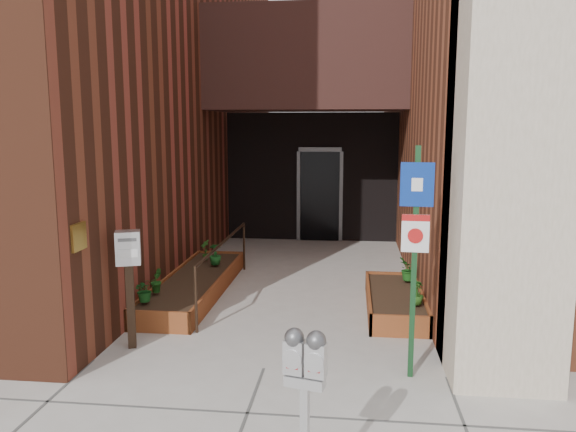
% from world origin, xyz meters
% --- Properties ---
extents(ground, '(80.00, 80.00, 0.00)m').
position_xyz_m(ground, '(0.00, 0.00, 0.00)').
color(ground, '#9E9991').
rests_on(ground, ground).
extents(architecture, '(20.00, 14.60, 10.00)m').
position_xyz_m(architecture, '(-0.18, 6.89, 4.98)').
color(architecture, '#5F2C1B').
rests_on(architecture, ground).
extents(planter_left, '(0.90, 3.60, 0.30)m').
position_xyz_m(planter_left, '(-1.55, 2.70, 0.13)').
color(planter_left, brown).
rests_on(planter_left, ground).
extents(planter_right, '(0.80, 2.20, 0.30)m').
position_xyz_m(planter_right, '(1.60, 2.20, 0.13)').
color(planter_right, brown).
rests_on(planter_right, ground).
extents(handrail, '(0.04, 3.34, 0.90)m').
position_xyz_m(handrail, '(-1.05, 2.65, 0.75)').
color(handrail, black).
rests_on(handrail, ground).
extents(parking_meter, '(0.31, 0.17, 1.33)m').
position_xyz_m(parking_meter, '(0.65, -2.26, 1.03)').
color(parking_meter, '#B7B8BA').
rests_on(parking_meter, ground).
extents(sign_post, '(0.34, 0.09, 2.49)m').
position_xyz_m(sign_post, '(1.61, -0.02, 1.53)').
color(sign_post, '#153C1E').
rests_on(sign_post, ground).
extents(payment_dropbox, '(0.34, 0.29, 1.45)m').
position_xyz_m(payment_dropbox, '(-1.70, 0.43, 1.05)').
color(payment_dropbox, black).
rests_on(payment_dropbox, ground).
extents(shrub_left_a, '(0.42, 0.42, 0.33)m').
position_xyz_m(shrub_left_a, '(-1.85, 1.30, 0.46)').
color(shrub_left_a, '#19581D').
rests_on(shrub_left_a, planter_left).
extents(shrub_left_b, '(0.22, 0.22, 0.35)m').
position_xyz_m(shrub_left_b, '(-1.85, 1.75, 0.47)').
color(shrub_left_b, '#1E5919').
rests_on(shrub_left_b, planter_left).
extents(shrub_left_c, '(0.26, 0.26, 0.37)m').
position_xyz_m(shrub_left_c, '(-1.40, 3.46, 0.49)').
color(shrub_left_c, '#17531D').
rests_on(shrub_left_c, planter_left).
extents(shrub_left_d, '(0.27, 0.27, 0.37)m').
position_xyz_m(shrub_left_d, '(-1.65, 3.75, 0.48)').
color(shrub_left_d, '#225418').
rests_on(shrub_left_d, planter_left).
extents(shrub_right_a, '(0.19, 0.19, 0.30)m').
position_xyz_m(shrub_right_a, '(1.85, 1.60, 0.45)').
color(shrub_right_a, '#244F16').
rests_on(shrub_right_a, planter_right).
extents(shrub_right_b, '(0.26, 0.26, 0.35)m').
position_xyz_m(shrub_right_b, '(1.85, 1.69, 0.47)').
color(shrub_right_b, '#205B1A').
rests_on(shrub_right_b, planter_right).
extents(shrub_right_c, '(0.34, 0.34, 0.36)m').
position_xyz_m(shrub_right_c, '(1.85, 2.78, 0.48)').
color(shrub_right_c, '#1B5819').
rests_on(shrub_right_c, planter_right).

